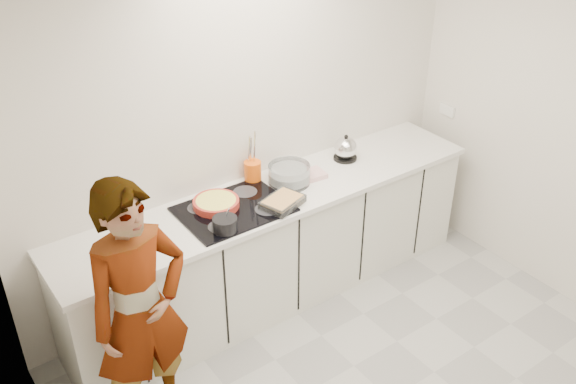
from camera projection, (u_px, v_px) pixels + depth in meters
wall_back at (248, 127)px, 4.53m from camera, size 3.60×0.00×2.60m
wall_left at (82, 383)px, 2.51m from camera, size 0.00×3.20×2.60m
base_cabinets at (275, 248)px, 4.75m from camera, size 3.20×0.58×0.87m
countertop at (275, 196)px, 4.51m from camera, size 3.24×0.64×0.04m
hob at (234, 209)px, 4.31m from camera, size 0.72×0.54×0.01m
tart_dish at (216, 203)px, 4.31m from camera, size 0.41×0.41×0.05m
saucepan at (225, 224)px, 4.06m from camera, size 0.20×0.20×0.15m
baking_dish at (282, 202)px, 4.32m from camera, size 0.33×0.28×0.05m
mixing_bowl at (289, 175)px, 4.60m from camera, size 0.37×0.37×0.14m
tea_towel at (310, 175)px, 4.69m from camera, size 0.23×0.18×0.04m
kettle at (346, 149)px, 4.90m from camera, size 0.19×0.19×0.21m
utensil_crock at (253, 171)px, 4.62m from camera, size 0.16×0.16×0.15m
cook at (141, 312)px, 3.56m from camera, size 0.64×0.45×1.66m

